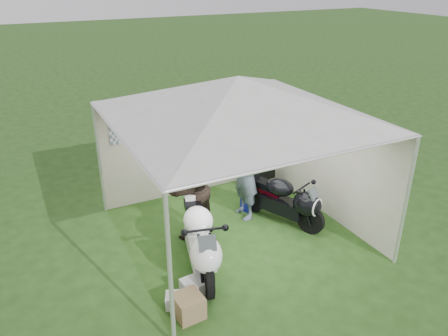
{
  "coord_description": "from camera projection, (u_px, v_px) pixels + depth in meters",
  "views": [
    {
      "loc": [
        -3.35,
        -6.15,
        4.56
      ],
      "look_at": [
        -0.08,
        0.35,
        1.24
      ],
      "focal_mm": 35.0,
      "sensor_mm": 36.0,
      "label": 1
    }
  ],
  "objects": [
    {
      "name": "crate_1",
      "position": [
        189.0,
        306.0,
        6.24
      ],
      "size": [
        0.42,
        0.42,
        0.35
      ],
      "primitive_type": "cube",
      "rotation": [
        0.0,
        0.0,
        0.08
      ],
      "color": "olive",
      "rests_on": "ground"
    },
    {
      "name": "crate_0",
      "position": [
        196.0,
        287.0,
        6.65
      ],
      "size": [
        0.46,
        0.37,
        0.28
      ],
      "primitive_type": "cube",
      "rotation": [
        0.0,
        0.0,
        0.1
      ],
      "color": "#B6BABF",
      "rests_on": "ground"
    },
    {
      "name": "motorcycle_white",
      "position": [
        200.0,
        239.0,
        7.04
      ],
      "size": [
        0.85,
        2.14,
        1.07
      ],
      "rotation": [
        0.0,
        0.0,
        -0.25
      ],
      "color": "black",
      "rests_on": "ground"
    },
    {
      "name": "person_blue_jacket",
      "position": [
        246.0,
        173.0,
        8.48
      ],
      "size": [
        0.47,
        0.7,
        1.91
      ],
      "primitive_type": "imported",
      "rotation": [
        0.0,
        0.0,
        -1.56
      ],
      "color": "slate",
      "rests_on": "ground"
    },
    {
      "name": "motorcycle_black",
      "position": [
        286.0,
        199.0,
        8.41
      ],
      "size": [
        0.97,
        1.79,
        0.93
      ],
      "rotation": [
        0.0,
        0.0,
        0.4
      ],
      "color": "black",
      "rests_on": "ground"
    },
    {
      "name": "equipment_box",
      "position": [
        261.0,
        176.0,
        9.97
      ],
      "size": [
        0.59,
        0.51,
        0.52
      ],
      "primitive_type": "cube",
      "rotation": [
        0.0,
        0.0,
        -0.2
      ],
      "color": "black",
      "rests_on": "ground"
    },
    {
      "name": "canopy_tent",
      "position": [
        237.0,
        101.0,
        7.22
      ],
      "size": [
        5.66,
        5.66,
        3.0
      ],
      "color": "silver",
      "rests_on": "ground"
    },
    {
      "name": "crate_2",
      "position": [
        176.0,
        300.0,
        6.44
      ],
      "size": [
        0.36,
        0.34,
        0.21
      ],
      "primitive_type": "cube",
      "rotation": [
        0.0,
        0.0,
        -0.41
      ],
      "color": "silver",
      "rests_on": "ground"
    },
    {
      "name": "person_dark_jacket",
      "position": [
        190.0,
        189.0,
        7.84
      ],
      "size": [
        1.15,
        1.03,
        1.94
      ],
      "primitive_type": "imported",
      "rotation": [
        0.0,
        0.0,
        3.52
      ],
      "color": "black",
      "rests_on": "ground"
    },
    {
      "name": "paddock_stand",
      "position": [
        250.0,
        203.0,
        9.07
      ],
      "size": [
        0.42,
        0.35,
        0.27
      ],
      "primitive_type": "cube",
      "rotation": [
        0.0,
        0.0,
        0.4
      ],
      "color": "#1E23C6",
      "rests_on": "ground"
    },
    {
      "name": "ground",
      "position": [
        236.0,
        234.0,
        8.26
      ],
      "size": [
        80.0,
        80.0,
        0.0
      ],
      "primitive_type": "plane",
      "color": "#204114",
      "rests_on": "ground"
    }
  ]
}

